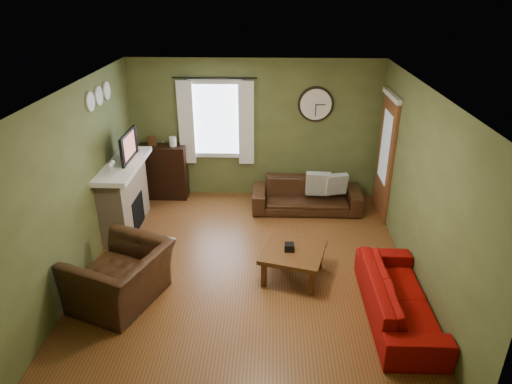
{
  "coord_description": "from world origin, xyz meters",
  "views": [
    {
      "loc": [
        0.3,
        -5.55,
        3.82
      ],
      "look_at": [
        0.1,
        0.4,
        1.05
      ],
      "focal_mm": 32.0,
      "sensor_mm": 36.0,
      "label": 1
    }
  ],
  "objects_px": {
    "sofa_red": "(399,297)",
    "coffee_table": "(293,263)",
    "sofa_brown": "(306,195)",
    "bookshelf": "(164,172)",
    "armchair": "(121,276)"
  },
  "relations": [
    {
      "from": "bookshelf",
      "to": "armchair",
      "type": "distance_m",
      "value": 3.18
    },
    {
      "from": "sofa_brown",
      "to": "armchair",
      "type": "xyz_separation_m",
      "value": [
        -2.55,
        -2.72,
        0.1
      ]
    },
    {
      "from": "sofa_brown",
      "to": "sofa_red",
      "type": "height_order",
      "value": "sofa_brown"
    },
    {
      "from": "sofa_brown",
      "to": "coffee_table",
      "type": "xyz_separation_m",
      "value": [
        -0.33,
        -2.11,
        -0.07
      ]
    },
    {
      "from": "bookshelf",
      "to": "armchair",
      "type": "xyz_separation_m",
      "value": [
        0.13,
        -3.17,
        -0.14
      ]
    },
    {
      "from": "bookshelf",
      "to": "armchair",
      "type": "height_order",
      "value": "bookshelf"
    },
    {
      "from": "sofa_red",
      "to": "armchair",
      "type": "bearing_deg",
      "value": 87.09
    },
    {
      "from": "bookshelf",
      "to": "coffee_table",
      "type": "height_order",
      "value": "bookshelf"
    },
    {
      "from": "sofa_red",
      "to": "armchair",
      "type": "distance_m",
      "value": 3.5
    },
    {
      "from": "bookshelf",
      "to": "sofa_red",
      "type": "height_order",
      "value": "bookshelf"
    },
    {
      "from": "sofa_red",
      "to": "coffee_table",
      "type": "distance_m",
      "value": 1.5
    },
    {
      "from": "sofa_brown",
      "to": "sofa_red",
      "type": "distance_m",
      "value": 3.05
    },
    {
      "from": "sofa_red",
      "to": "armchair",
      "type": "xyz_separation_m",
      "value": [
        -3.5,
        0.18,
        0.1
      ]
    },
    {
      "from": "bookshelf",
      "to": "sofa_brown",
      "type": "height_order",
      "value": "bookshelf"
    },
    {
      "from": "sofa_brown",
      "to": "sofa_red",
      "type": "bearing_deg",
      "value": -71.98
    }
  ]
}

